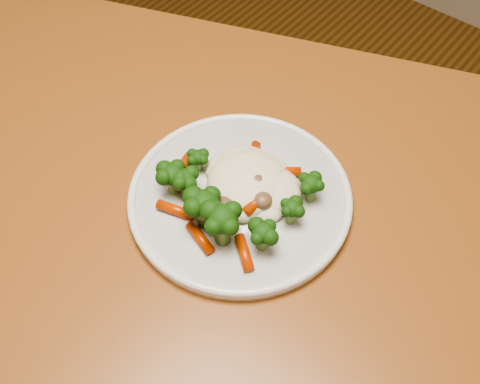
{
  "coord_description": "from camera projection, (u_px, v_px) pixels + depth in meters",
  "views": [
    {
      "loc": [
        0.47,
        -0.36,
        1.32
      ],
      "look_at": [
        0.21,
        -0.03,
        0.77
      ],
      "focal_mm": 45.0,
      "sensor_mm": 36.0,
      "label": 1
    }
  ],
  "objects": [
    {
      "name": "dining_table",
      "position": [
        245.0,
        286.0,
        0.77
      ],
      "size": [
        1.27,
        1.07,
        0.75
      ],
      "rotation": [
        0.0,
        0.0,
        0.37
      ],
      "color": "#955322",
      "rests_on": "ground"
    },
    {
      "name": "plate",
      "position": [
        240.0,
        199.0,
        0.71
      ],
      "size": [
        0.26,
        0.26,
        0.01
      ],
      "primitive_type": "cylinder",
      "color": "white",
      "rests_on": "dining_table"
    },
    {
      "name": "meal",
      "position": [
        235.0,
        193.0,
        0.68
      ],
      "size": [
        0.17,
        0.16,
        0.05
      ],
      "color": "beige",
      "rests_on": "plate"
    }
  ]
}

